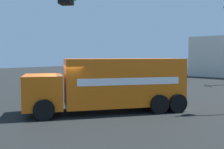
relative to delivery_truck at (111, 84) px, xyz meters
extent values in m
plane|color=black|center=(-1.22, -1.62, -1.50)|extent=(100.00, 100.00, 0.00)
cube|color=orange|center=(0.41, 0.57, 0.11)|extent=(5.66, 6.58, 2.51)
cube|color=orange|center=(-2.09, -2.92, -0.30)|extent=(3.06, 2.94, 1.70)
cube|color=black|center=(-2.59, -3.61, 0.04)|extent=(1.69, 1.24, 0.88)
cube|color=#B2B2B7|center=(2.21, 3.08, -1.31)|extent=(1.99, 1.50, 0.21)
cube|color=white|center=(1.39, -0.14, 0.23)|extent=(3.13, 4.36, 0.36)
cube|color=white|center=(-0.58, 1.27, 0.23)|extent=(3.13, 4.36, 0.36)
cylinder|color=black|center=(-1.05, -3.60, -1.00)|extent=(0.81, 0.98, 1.00)
cylinder|color=black|center=(-3.07, -2.15, -1.00)|extent=(0.81, 0.98, 1.00)
cylinder|color=black|center=(2.34, 1.14, -1.00)|extent=(0.81, 0.98, 1.00)
cylinder|color=black|center=(0.32, 2.58, -1.00)|extent=(0.81, 0.98, 1.00)
cylinder|color=black|center=(2.95, 1.99, -1.00)|extent=(0.81, 0.98, 1.00)
cylinder|color=black|center=(0.93, 3.43, -1.00)|extent=(0.81, 0.98, 1.00)
camera|label=1|loc=(8.86, -10.25, 1.51)|focal=40.12mm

